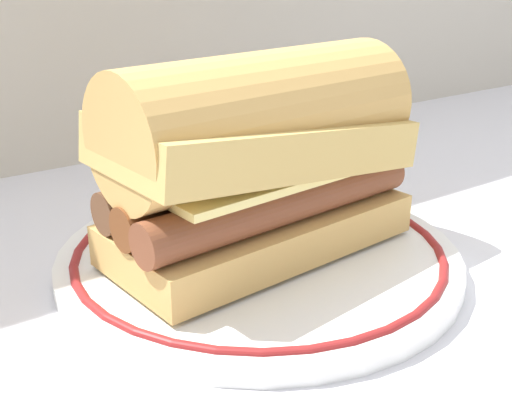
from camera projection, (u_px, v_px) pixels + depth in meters
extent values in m
plane|color=silver|center=(282.00, 282.00, 0.43)|extent=(1.50, 1.50, 0.00)
cylinder|color=white|center=(256.00, 259.00, 0.45)|extent=(0.27, 0.27, 0.01)
torus|color=maroon|center=(256.00, 251.00, 0.44)|extent=(0.25, 0.25, 0.01)
cube|color=tan|center=(256.00, 229.00, 0.44)|extent=(0.20, 0.11, 0.03)
cylinder|color=brown|center=(285.00, 204.00, 0.41)|extent=(0.20, 0.04, 0.03)
cylinder|color=brown|center=(256.00, 191.00, 0.43)|extent=(0.20, 0.04, 0.03)
cylinder|color=brown|center=(229.00, 180.00, 0.45)|extent=(0.20, 0.04, 0.03)
cube|color=#EAD67A|center=(256.00, 168.00, 0.42)|extent=(0.17, 0.10, 0.01)
cube|color=tan|center=(256.00, 141.00, 0.42)|extent=(0.21, 0.11, 0.05)
cylinder|color=tan|center=(256.00, 118.00, 0.41)|extent=(0.20, 0.10, 0.08)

